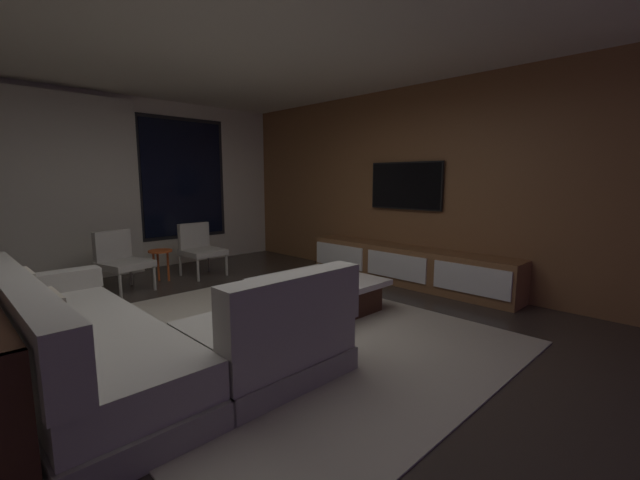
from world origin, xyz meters
The scene contains 13 objects.
floor centered at (0.00, 0.00, 0.00)m, with size 9.20×9.20×0.00m, color #332B26.
back_wall_with_window centered at (-0.06, 3.62, 1.34)m, with size 6.60×0.30×2.70m.
media_wall centered at (3.06, 0.00, 1.35)m, with size 0.12×7.80×2.70m.
ceiling centered at (0.00, 0.00, 2.70)m, with size 8.20×8.20×0.00m, color beige.
area_rug centered at (0.35, -0.10, 0.01)m, with size 3.20×3.80×0.01m, color #ADA391.
sectional_couch centered at (-0.95, -0.09, 0.29)m, with size 1.98×2.50×0.82m.
coffee_table centered at (1.09, 0.10, 0.19)m, with size 1.16×1.16×0.36m.
book_stack_on_coffee_table centered at (1.05, -0.06, 0.42)m, with size 0.26×0.21×0.11m.
accent_chair_near_window centered at (1.02, 2.59, 0.43)m, with size 0.57×0.59×0.78m.
accent_chair_by_curtain centered at (-0.15, 2.48, 0.43)m, with size 0.66×0.68×0.78m.
side_stool centered at (0.40, 2.56, 0.37)m, with size 0.32×0.32×0.46m.
media_console centered at (2.77, 0.05, 0.25)m, with size 0.46×3.10×0.52m.
mounted_tv centered at (2.95, 0.25, 1.35)m, with size 0.05×1.14×0.66m.
Camera 1 is at (-1.91, -3.00, 1.44)m, focal length 22.79 mm.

